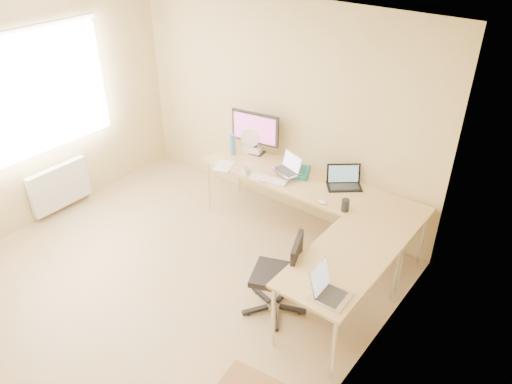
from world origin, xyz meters
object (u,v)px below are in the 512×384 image
Objects in this scene: monitor at (255,133)px; laptop_return at (332,286)px; desk_return at (338,292)px; mug at (246,171)px; desk_main at (307,209)px; desk_fan at (253,141)px; laptop_center at (287,164)px; water_bottle at (232,144)px; office_chair at (274,269)px; keyboard at (268,179)px; laptop_black at (345,178)px.

laptop_return is (2.05, -1.64, -0.16)m from monitor.
desk_return is 12.17× the size of mug.
mug is (-0.67, -0.30, 0.42)m from desk_main.
desk_fan is (-0.96, 0.20, 0.52)m from desk_main.
desk_fan is at bearing -179.72° from laptop_center.
desk_return is 1.83m from mug.
desk_main is 1.11m from desk_fan.
laptop_center is at bearing -2.76° from water_bottle.
desk_fan reaches higher than office_chair.
desk_return is at bearing -39.53° from keyboard.
desk_main is at bearing 162.83° from laptop_black.
laptop_black is at bearing -20.39° from desk_fan.
monitor is 1.29m from laptop_black.
desk_fan is (-0.04, 0.00, -0.12)m from monitor.
laptop_center is (0.64, -0.24, -0.12)m from monitor.
desk_main is 1.14m from monitor.
water_bottle is at bearing -147.98° from desk_fan.
keyboard reaches higher than desk_return.
desk_main is at bearing 26.62° from laptop_center.
mug is at bearing 156.82° from desk_return.
desk_main is 8.53× the size of laptop_center.
laptop_return is at bearing -32.61° from mug.
laptop_black is at bearing 23.45° from mug.
laptop_black is 1.33m from desk_fan.
monitor is 1.83× the size of laptop_return.
laptop_center is at bearing 156.47° from laptop_black.
keyboard is 1.28m from office_chair.
water_bottle reaches higher than laptop_center.
laptop_return is at bearing -38.75° from office_chair.
desk_main is 1.23m from water_bottle.
monitor is 0.71× the size of office_chair.
office_chair is at bearing -61.30° from keyboard.
keyboard is at bearing -147.72° from desk_main.
keyboard is 1.66× the size of water_bottle.
mug is (-0.38, -0.26, -0.10)m from laptop_center.
laptop_center reaches higher than desk_return.
monitor is at bearing 167.76° from desk_main.
desk_fan is at bearing 49.86° from laptop_return.
office_chair is at bearing -40.29° from laptop_center.
desk_fan is 0.90× the size of laptop_return.
mug is (-1.64, 0.70, 0.42)m from desk_return.
monitor is at bearing 138.24° from laptop_black.
desk_fan is 2.01m from office_chair.
monitor reaches higher than desk_return.
desk_main is 3.00× the size of office_chair.
laptop_return is (2.09, -1.64, -0.04)m from desk_fan.
desk_fan reaches higher than keyboard.
desk_return is at bearing -25.56° from water_bottle.
keyboard is at bearing 107.75° from office_chair.
water_bottle is 0.76× the size of laptop_return.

